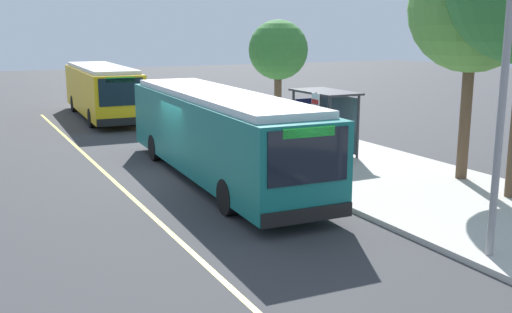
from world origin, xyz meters
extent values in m
plane|color=#38383A|center=(0.00, 0.00, 0.00)|extent=(120.00, 120.00, 0.00)
cube|color=#B7B2A8|center=(0.00, 6.00, 0.07)|extent=(44.00, 6.40, 0.15)
cube|color=#E0D64C|center=(0.00, -2.20, 0.00)|extent=(36.00, 0.14, 0.01)
cube|color=#146B66|center=(1.01, 1.00, 1.55)|extent=(12.52, 3.09, 2.40)
cube|color=silver|center=(1.01, 1.00, 2.85)|extent=(11.52, 2.79, 0.20)
cube|color=black|center=(7.23, 0.73, 1.98)|extent=(0.13, 2.17, 1.34)
cube|color=black|center=(1.06, 2.29, 1.84)|extent=(10.92, 0.52, 1.06)
cube|color=silver|center=(1.06, 2.29, 0.57)|extent=(11.79, 0.55, 0.28)
cube|color=#26D83F|center=(7.23, 0.73, 2.57)|extent=(0.09, 1.40, 0.24)
cube|color=black|center=(7.24, 0.73, 0.53)|extent=(0.19, 2.50, 0.36)
cylinder|color=black|center=(4.90, 1.99, 0.50)|extent=(1.01, 0.32, 1.00)
cylinder|color=black|center=(4.80, -0.32, 0.50)|extent=(1.01, 0.32, 1.00)
cylinder|color=black|center=(-2.67, 2.32, 0.50)|extent=(1.01, 0.32, 1.00)
cylinder|color=black|center=(-2.77, 0.01, 0.50)|extent=(1.01, 0.32, 1.00)
cube|color=gold|center=(-15.17, 0.80, 1.55)|extent=(11.04, 3.04, 2.40)
cube|color=silver|center=(-15.17, 0.80, 2.85)|extent=(10.15, 2.75, 0.20)
cube|color=black|center=(-9.69, 0.55, 1.98)|extent=(0.14, 2.17, 1.34)
cube|color=black|center=(-15.11, 2.09, 1.84)|extent=(9.61, 0.48, 1.06)
cube|color=black|center=(-15.11, 2.09, 0.57)|extent=(10.38, 0.50, 0.28)
cube|color=#26D83F|center=(-9.69, 0.55, 2.57)|extent=(0.09, 1.40, 0.24)
cube|color=black|center=(-9.68, 0.55, 0.53)|extent=(0.19, 2.50, 0.36)
cylinder|color=black|center=(-11.73, 1.80, 0.50)|extent=(1.01, 0.33, 1.00)
cylinder|color=black|center=(-11.83, -0.51, 0.50)|extent=(1.01, 0.33, 1.00)
cylinder|color=black|center=(-18.39, 2.10, 0.50)|extent=(1.01, 0.33, 1.00)
cylinder|color=black|center=(-18.49, -0.20, 0.50)|extent=(1.01, 0.33, 1.00)
cylinder|color=#333338|center=(1.01, 6.77, 1.35)|extent=(0.10, 0.10, 2.40)
cylinder|color=#333338|center=(1.01, 5.47, 1.35)|extent=(0.10, 0.10, 2.40)
cylinder|color=#333338|center=(-1.59, 6.77, 1.35)|extent=(0.10, 0.10, 2.40)
cylinder|color=#333338|center=(-1.59, 5.47, 1.35)|extent=(0.10, 0.10, 2.40)
cube|color=#333338|center=(-0.29, 6.12, 2.59)|extent=(2.90, 1.60, 0.08)
cube|color=#4C606B|center=(-0.29, 6.77, 1.35)|extent=(2.47, 0.04, 2.16)
cube|color=navy|center=(-1.59, 6.12, 1.30)|extent=(0.06, 1.11, 1.82)
cube|color=brown|center=(-0.26, 6.18, 0.60)|extent=(1.60, 0.44, 0.06)
cube|color=brown|center=(-0.26, 6.42, 0.88)|extent=(1.60, 0.05, 0.44)
cube|color=#333338|center=(-0.98, 6.18, 0.38)|extent=(0.08, 0.40, 0.45)
cube|color=#333338|center=(0.46, 6.18, 0.38)|extent=(0.08, 0.40, 0.45)
cylinder|color=#333338|center=(2.71, 3.79, 1.55)|extent=(0.07, 0.07, 2.80)
cube|color=white|center=(2.71, 3.77, 2.65)|extent=(0.44, 0.03, 0.56)
cube|color=red|center=(2.71, 3.76, 2.65)|extent=(0.40, 0.01, 0.16)
cylinder|color=#282D47|center=(-2.61, 3.83, 0.57)|extent=(0.14, 0.14, 0.85)
cylinder|color=#282D47|center=(-2.61, 3.65, 0.57)|extent=(0.14, 0.14, 0.85)
cube|color=#338C4C|center=(-2.61, 3.74, 1.31)|extent=(0.24, 0.40, 0.62)
sphere|color=tan|center=(-2.61, 3.74, 1.73)|extent=(0.22, 0.22, 0.22)
cylinder|color=brown|center=(-6.15, 7.28, 1.54)|extent=(0.36, 0.36, 2.79)
sphere|color=#387A33|center=(-6.15, 7.28, 4.00)|extent=(2.84, 2.84, 2.84)
cylinder|color=brown|center=(5.08, 7.99, 2.12)|extent=(0.36, 0.36, 3.95)
sphere|color=#4C8438|center=(5.08, 7.99, 5.60)|extent=(4.02, 4.02, 4.02)
cylinder|color=gray|center=(10.43, 3.38, 3.35)|extent=(0.16, 0.16, 6.40)
camera|label=1|loc=(19.03, -6.65, 4.94)|focal=41.79mm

